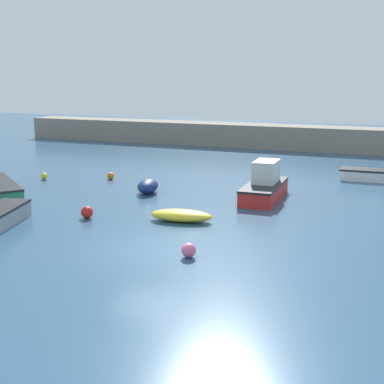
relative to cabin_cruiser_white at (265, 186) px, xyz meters
The scene contains 9 objects.
ground_plane 10.72m from the cabin_cruiser_white, 102.41° to the right, with size 120.00×120.00×0.20m, color #2D5170.
harbor_breakwater 21.13m from the cabin_cruiser_white, 96.24° to the left, with size 57.37×3.13×2.18m, color gray.
cabin_cruiser_white is the anchor object (origin of this frame).
rowboat_white_midwater 6.58m from the cabin_cruiser_white, 112.60° to the right, with size 3.16×1.70×0.56m.
fishing_dinghy_green 6.90m from the cabin_cruiser_white, behind, with size 1.63×2.29×0.82m.
mooring_buoy_red 10.12m from the cabin_cruiser_white, 134.04° to the right, with size 0.60×0.60×0.60m, color red.
mooring_buoy_orange 11.17m from the cabin_cruiser_white, behind, with size 0.46×0.46×0.46m, color orange.
mooring_buoy_yellow 15.10m from the cabin_cruiser_white, behind, with size 0.45×0.45×0.45m, color yellow.
mooring_buoy_pink 10.73m from the cabin_cruiser_white, 91.24° to the right, with size 0.57×0.57×0.57m, color #EA668C.
Camera 1 is at (9.47, -18.36, 6.91)m, focal length 50.00 mm.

